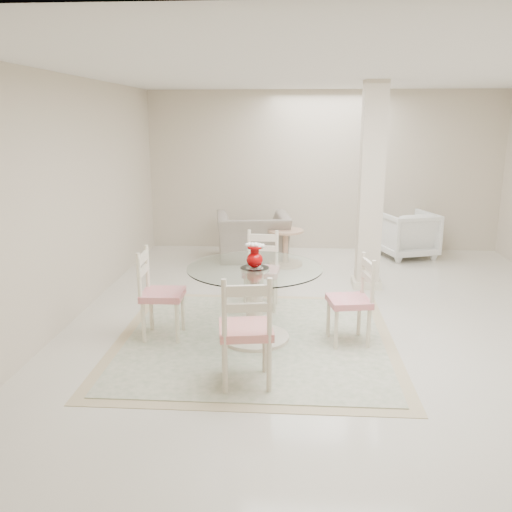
# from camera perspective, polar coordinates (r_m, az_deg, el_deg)

# --- Properties ---
(ground) EXTENTS (7.00, 7.00, 0.00)m
(ground) POSITION_cam_1_polar(r_m,az_deg,el_deg) (6.31, 8.48, -6.58)
(ground) COLOR silver
(ground) RESTS_ON ground
(room_shell) EXTENTS (6.02, 7.02, 2.71)m
(room_shell) POSITION_cam_1_polar(r_m,az_deg,el_deg) (5.91, 9.14, 10.46)
(room_shell) COLOR beige
(room_shell) RESTS_ON ground
(column) EXTENTS (0.30, 0.30, 2.70)m
(column) POSITION_cam_1_polar(r_m,az_deg,el_deg) (7.31, 12.01, 7.05)
(column) COLOR beige
(column) RESTS_ON ground
(area_rug) EXTENTS (2.86, 2.86, 0.02)m
(area_rug) POSITION_cam_1_polar(r_m,az_deg,el_deg) (5.68, -0.13, -8.76)
(area_rug) COLOR tan
(area_rug) RESTS_ON ground
(dining_table) EXTENTS (1.36, 1.36, 0.78)m
(dining_table) POSITION_cam_1_polar(r_m,az_deg,el_deg) (5.54, -0.14, -5.04)
(dining_table) COLOR #F0E0C5
(dining_table) RESTS_ON ground
(red_vase) EXTENTS (0.19, 0.17, 0.25)m
(red_vase) POSITION_cam_1_polar(r_m,az_deg,el_deg) (5.40, -0.14, 0.02)
(red_vase) COLOR #AA0507
(red_vase) RESTS_ON dining_table
(dining_chair_east) EXTENTS (0.46, 0.46, 1.00)m
(dining_chair_east) POSITION_cam_1_polar(r_m,az_deg,el_deg) (5.52, 10.44, -3.92)
(dining_chair_east) COLOR beige
(dining_chair_east) RESTS_ON ground
(dining_chair_north) EXTENTS (0.43, 0.43, 1.02)m
(dining_chair_north) POSITION_cam_1_polar(r_m,az_deg,el_deg) (6.47, 0.61, -0.88)
(dining_chair_north) COLOR beige
(dining_chair_north) RESTS_ON ground
(dining_chair_west) EXTENTS (0.43, 0.43, 1.05)m
(dining_chair_west) POSITION_cam_1_polar(r_m,az_deg,el_deg) (5.66, -10.49, -3.23)
(dining_chair_west) COLOR #F5EACA
(dining_chair_west) RESTS_ON ground
(dining_chair_south) EXTENTS (0.50, 0.50, 1.11)m
(dining_chair_south) POSITION_cam_1_polar(r_m,az_deg,el_deg) (4.52, -1.05, -7.09)
(dining_chair_south) COLOR beige
(dining_chair_south) RESTS_ON ground
(recliner_taupe) EXTENTS (1.28, 1.16, 0.74)m
(recliner_taupe) POSITION_cam_1_polar(r_m,az_deg,el_deg) (8.74, -0.33, 2.01)
(recliner_taupe) COLOR gray
(recliner_taupe) RESTS_ON ground
(armchair_white) EXTENTS (1.03, 1.04, 0.76)m
(armchair_white) POSITION_cam_1_polar(r_m,az_deg,el_deg) (9.25, 15.58, 2.22)
(armchair_white) COLOR white
(armchair_white) RESTS_ON ground
(side_table) EXTENTS (0.55, 0.55, 0.57)m
(side_table) POSITION_cam_1_polar(r_m,az_deg,el_deg) (8.40, 3.13, 0.72)
(side_table) COLOR tan
(side_table) RESTS_ON ground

